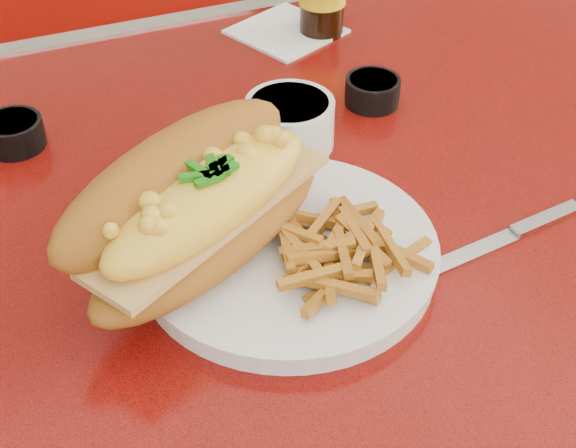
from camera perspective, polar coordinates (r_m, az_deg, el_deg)
name	(u,v)px	position (r m, az deg, el deg)	size (l,w,h in m)	color
diner_table	(271,333)	(0.83, -1.19, -7.72)	(1.23, 0.83, 0.77)	red
booth_bench_far	(123,162)	(1.64, -11.68, 4.33)	(1.20, 0.51, 0.90)	maroon
dinner_plate	(288,252)	(0.66, 0.00, -1.99)	(0.27, 0.27, 0.02)	silver
mac_hoagie	(198,203)	(0.63, -6.42, 1.49)	(0.28, 0.23, 0.11)	#9F5F19
fries_pile	(335,247)	(0.64, 3.35, -1.61)	(0.10, 0.09, 0.03)	orange
fork	(271,213)	(0.69, -1.22, 0.77)	(0.09, 0.15, 0.00)	silver
gravy_ramekin	(290,121)	(0.79, 0.13, 7.30)	(0.11, 0.11, 0.05)	silver
sauce_cup_left	(14,132)	(0.84, -18.93, 6.21)	(0.07, 0.07, 0.03)	black
sauce_cup_right	(373,90)	(0.86, 6.04, 9.46)	(0.07, 0.07, 0.03)	black
knife	(506,237)	(0.71, 15.21, -0.92)	(0.20, 0.04, 0.01)	silver
paper_napkin	(286,31)	(1.01, -0.14, 13.54)	(0.11, 0.11, 0.00)	white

